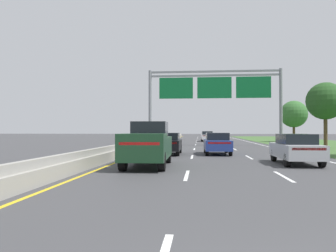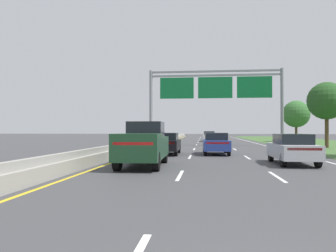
% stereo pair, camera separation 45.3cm
% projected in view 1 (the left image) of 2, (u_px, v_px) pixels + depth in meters
% --- Properties ---
extents(ground_plane, '(220.00, 220.00, 0.00)m').
position_uv_depth(ground_plane, '(212.00, 146.00, 37.37)').
color(ground_plane, '#3D3D3F').
extents(lane_striping, '(11.96, 106.00, 0.01)m').
position_uv_depth(lane_striping, '(212.00, 146.00, 36.91)').
color(lane_striping, white).
rests_on(lane_striping, ground).
extents(median_barrier_concrete, '(0.60, 110.00, 0.85)m').
position_uv_depth(median_barrier_concrete, '(153.00, 142.00, 38.00)').
color(median_barrier_concrete, '#99968E').
rests_on(median_barrier_concrete, ground).
extents(overhead_sign_gantry, '(15.06, 0.42, 8.64)m').
position_uv_depth(overhead_sign_gantry, '(214.00, 91.00, 37.88)').
color(overhead_sign_gantry, gray).
rests_on(overhead_sign_gantry, ground).
extents(pickup_truck_darkgreen, '(2.12, 5.44, 2.20)m').
position_uv_depth(pickup_truck_darkgreen, '(148.00, 144.00, 16.39)').
color(pickup_truck_darkgreen, '#193D23').
rests_on(pickup_truck_darkgreen, ground).
extents(car_silver_right_lane_sedan, '(1.83, 4.40, 1.57)m').
position_uv_depth(car_silver_right_lane_sedan, '(296.00, 148.00, 17.45)').
color(car_silver_right_lane_sedan, '#B2B5BA').
rests_on(car_silver_right_lane_sedan, ground).
extents(car_blue_centre_lane_sedan, '(1.91, 4.44, 1.57)m').
position_uv_depth(car_blue_centre_lane_sedan, '(217.00, 143.00, 24.48)').
color(car_blue_centre_lane_sedan, navy).
rests_on(car_blue_centre_lane_sedan, ground).
extents(car_white_centre_lane_sedan, '(1.93, 4.45, 1.57)m').
position_uv_depth(car_white_centre_lane_sedan, '(207.00, 136.00, 52.08)').
color(car_white_centre_lane_sedan, silver).
rests_on(car_white_centre_lane_sedan, ground).
extents(car_black_left_lane_sedan, '(1.85, 4.41, 1.57)m').
position_uv_depth(car_black_left_lane_sedan, '(168.00, 143.00, 24.32)').
color(car_black_left_lane_sedan, black).
rests_on(car_black_left_lane_sedan, ground).
extents(roadside_tree_mid, '(3.71, 3.71, 6.51)m').
position_uv_depth(roadside_tree_mid, '(325.00, 101.00, 33.23)').
color(roadside_tree_mid, '#4C3823').
rests_on(roadside_tree_mid, ground).
extents(roadside_tree_far, '(3.94, 3.94, 6.07)m').
position_uv_depth(roadside_tree_far, '(294.00, 114.00, 49.21)').
color(roadside_tree_far, '#4C3823').
rests_on(roadside_tree_far, ground).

